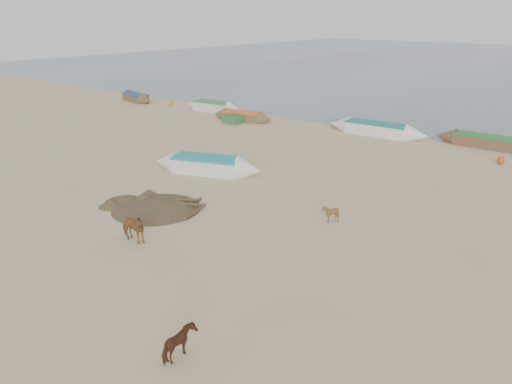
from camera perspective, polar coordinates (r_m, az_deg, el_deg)
ground at (r=18.96m, az=-7.67°, el=-6.04°), size 140.00×140.00×0.00m
cow_adult at (r=19.39m, az=-13.98°, el=-3.99°), size 1.40×0.68×1.16m
calf_front at (r=20.90m, az=8.48°, el=-2.43°), size 0.87×0.83×0.76m
calf_right at (r=13.12m, az=-8.64°, el=-16.83°), size 1.06×1.11×0.86m
near_canoe at (r=27.17m, az=-5.64°, el=3.11°), size 6.26×3.58×0.90m
debris_pile at (r=22.51m, az=-11.34°, el=-1.35°), size 4.78×4.78×0.46m
waterline_canoes at (r=35.19m, az=17.11°, el=6.15°), size 60.56×5.17×0.91m
beach_clutter at (r=32.79m, az=23.06°, el=4.24°), size 46.38×5.08×0.64m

